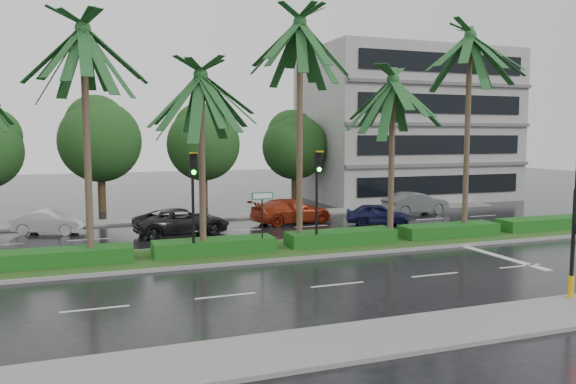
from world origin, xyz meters
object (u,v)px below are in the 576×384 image
object	(u,v)px
car_red	(292,211)
car_blue	(378,214)
signal_median_left	(193,189)
car_darkgrey	(182,221)
street_sign	(262,207)
car_white	(50,222)
car_grey	(415,203)

from	to	relation	value
car_red	car_blue	xyz separation A→B (m)	(4.50, -2.27, -0.10)
signal_median_left	car_darkgrey	size ratio (longest dim) A/B	0.88
street_sign	car_darkgrey	world-z (taller)	street_sign
signal_median_left	car_blue	world-z (taller)	signal_median_left
car_blue	car_white	bearing A→B (deg)	100.94
car_blue	car_grey	distance (m)	5.40
street_sign	car_grey	bearing A→B (deg)	33.13
signal_median_left	car_blue	distance (m)	13.46
street_sign	car_grey	size ratio (longest dim) A/B	0.58
car_white	car_blue	world-z (taller)	car_blue
car_grey	car_red	bearing A→B (deg)	91.21
car_white	car_red	world-z (taller)	car_red
street_sign	car_white	size ratio (longest dim) A/B	0.69
car_white	car_darkgrey	bearing A→B (deg)	-91.10
car_white	car_red	distance (m)	13.31
car_darkgrey	car_blue	distance (m)	11.26
car_darkgrey	car_red	size ratio (longest dim) A/B	1.00
car_grey	street_sign	bearing A→B (deg)	119.85
street_sign	car_white	world-z (taller)	street_sign
car_red	car_grey	bearing A→B (deg)	-93.95
car_darkgrey	car_grey	world-z (taller)	car_grey
car_darkgrey	car_grey	xyz separation A→B (m)	(15.74, 2.33, 0.04)
car_red	car_darkgrey	bearing A→B (deg)	95.07
car_darkgrey	car_grey	bearing A→B (deg)	-88.21
street_sign	signal_median_left	bearing A→B (deg)	-176.53
car_darkgrey	car_white	bearing A→B (deg)	61.29
car_blue	car_red	bearing A→B (deg)	84.67
signal_median_left	car_red	xyz separation A→B (m)	(7.35, 8.19, -2.27)
car_darkgrey	car_grey	size ratio (longest dim) A/B	1.12
signal_median_left	street_sign	size ratio (longest dim) A/B	1.68
car_white	car_blue	bearing A→B (deg)	-79.55
street_sign	car_red	world-z (taller)	street_sign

